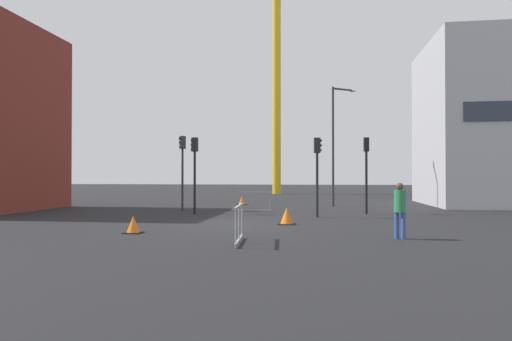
# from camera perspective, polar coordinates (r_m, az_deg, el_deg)

# --- Properties ---
(ground) EXTENTS (160.00, 160.00, 0.00)m
(ground) POSITION_cam_1_polar(r_m,az_deg,el_deg) (17.81, -2.76, -6.83)
(ground) COLOR black
(construction_crane) EXTENTS (14.57, 12.38, 24.24)m
(construction_crane) POSITION_cam_1_polar(r_m,az_deg,el_deg) (49.53, 2.21, 15.91)
(construction_crane) COLOR yellow
(construction_crane) RESTS_ON ground
(streetlamp_tall) EXTENTS (1.57, 1.06, 7.49)m
(streetlamp_tall) POSITION_cam_1_polar(r_m,az_deg,el_deg) (28.73, 10.09, 4.31)
(streetlamp_tall) COLOR #2D2D30
(streetlamp_tall) RESTS_ON ground
(traffic_light_near) EXTENTS (0.38, 0.28, 3.82)m
(traffic_light_near) POSITION_cam_1_polar(r_m,az_deg,el_deg) (22.64, -7.79, 1.02)
(traffic_light_near) COLOR black
(traffic_light_near) RESTS_ON ground
(traffic_light_far) EXTENTS (0.38, 0.28, 3.66)m
(traffic_light_far) POSITION_cam_1_polar(r_m,az_deg,el_deg) (20.85, 7.78, 0.89)
(traffic_light_far) COLOR #232326
(traffic_light_far) RESTS_ON ground
(traffic_light_verge) EXTENTS (0.26, 0.38, 3.83)m
(traffic_light_verge) POSITION_cam_1_polar(r_m,az_deg,el_deg) (23.21, 13.81, 1.00)
(traffic_light_verge) COLOR black
(traffic_light_verge) RESTS_ON ground
(traffic_light_corner) EXTENTS (0.37, 0.37, 4.10)m
(traffic_light_corner) POSITION_cam_1_polar(r_m,az_deg,el_deg) (25.02, -9.32, 1.24)
(traffic_light_corner) COLOR #2D2D30
(traffic_light_corner) RESTS_ON ground
(pedestrian_walking) EXTENTS (0.34, 0.34, 1.70)m
(pedestrian_walking) POSITION_cam_1_polar(r_m,az_deg,el_deg) (14.31, 17.77, -4.34)
(pedestrian_walking) COLOR #33519E
(pedestrian_walking) RESTS_ON ground
(safety_barrier_rear) EXTENTS (0.22, 2.02, 1.08)m
(safety_barrier_rear) POSITION_cam_1_polar(r_m,az_deg,el_deg) (12.81, -2.18, -6.71)
(safety_barrier_rear) COLOR #9EA0A5
(safety_barrier_rear) RESTS_ON ground
(safety_barrier_mid_span) EXTENTS (2.19, 0.19, 1.08)m
(safety_barrier_mid_span) POSITION_cam_1_polar(r_m,az_deg,el_deg) (24.00, -0.56, -3.90)
(safety_barrier_mid_span) COLOR gray
(safety_barrier_mid_span) RESTS_ON ground
(traffic_cone_orange) EXTENTS (0.66, 0.66, 0.67)m
(traffic_cone_orange) POSITION_cam_1_polar(r_m,az_deg,el_deg) (17.81, 3.90, -5.82)
(traffic_cone_orange) COLOR black
(traffic_cone_orange) RESTS_ON ground
(traffic_cone_on_verge) EXTENTS (0.57, 0.57, 0.58)m
(traffic_cone_on_verge) POSITION_cam_1_polar(r_m,az_deg,el_deg) (15.62, -15.30, -6.69)
(traffic_cone_on_verge) COLOR black
(traffic_cone_on_verge) RESTS_ON ground
(traffic_cone_by_barrier) EXTENTS (0.57, 0.57, 0.58)m
(traffic_cone_by_barrier) POSITION_cam_1_polar(r_m,az_deg,el_deg) (29.70, -1.81, -3.85)
(traffic_cone_by_barrier) COLOR black
(traffic_cone_by_barrier) RESTS_ON ground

